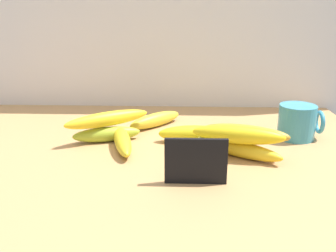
# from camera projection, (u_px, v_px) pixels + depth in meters

# --- Properties ---
(counter_top) EXTENTS (1.10, 0.76, 0.03)m
(counter_top) POSITION_uv_depth(u_px,v_px,m) (133.00, 158.00, 0.81)
(counter_top) COLOR #AF8151
(counter_top) RESTS_ON ground
(chalkboard_sign) EXTENTS (0.11, 0.02, 0.08)m
(chalkboard_sign) POSITION_uv_depth(u_px,v_px,m) (196.00, 163.00, 0.65)
(chalkboard_sign) COLOR black
(chalkboard_sign) RESTS_ON counter_top
(coffee_mug) EXTENTS (0.10, 0.09, 0.08)m
(coffee_mug) POSITION_uv_depth(u_px,v_px,m) (298.00, 122.00, 0.87)
(coffee_mug) COLOR teal
(coffee_mug) RESTS_ON counter_top
(banana_0) EXTENTS (0.09, 0.18, 0.04)m
(banana_0) POSITION_uv_depth(u_px,v_px,m) (205.00, 143.00, 0.80)
(banana_0) COLOR gold
(banana_0) RESTS_ON counter_top
(banana_1) EXTENTS (0.08, 0.18, 0.03)m
(banana_1) POSITION_uv_depth(u_px,v_px,m) (122.00, 141.00, 0.82)
(banana_1) COLOR gold
(banana_1) RESTS_ON counter_top
(banana_2) EXTENTS (0.14, 0.14, 0.04)m
(banana_2) POSITION_uv_depth(u_px,v_px,m) (155.00, 120.00, 0.97)
(banana_2) COLOR gold
(banana_2) RESTS_ON counter_top
(banana_3) EXTENTS (0.16, 0.08, 0.03)m
(banana_3) POSITION_uv_depth(u_px,v_px,m) (107.00, 134.00, 0.86)
(banana_3) COLOR #9FB32C
(banana_3) RESTS_ON counter_top
(banana_4) EXTENTS (0.18, 0.13, 0.03)m
(banana_4) POSITION_uv_depth(u_px,v_px,m) (238.00, 149.00, 0.78)
(banana_4) COLOR yellow
(banana_4) RESTS_ON counter_top
(banana_5) EXTENTS (0.17, 0.04, 0.04)m
(banana_5) POSITION_uv_depth(u_px,v_px,m) (194.00, 134.00, 0.85)
(banana_5) COLOR yellow
(banana_5) RESTS_ON counter_top
(banana_6) EXTENTS (0.19, 0.08, 0.04)m
(banana_6) POSITION_uv_depth(u_px,v_px,m) (238.00, 135.00, 0.75)
(banana_6) COLOR yellow
(banana_6) RESTS_ON banana_4
(banana_7) EXTENTS (0.19, 0.14, 0.03)m
(banana_7) POSITION_uv_depth(u_px,v_px,m) (108.00, 119.00, 0.86)
(banana_7) COLOR yellow
(banana_7) RESTS_ON banana_3
(banana_8) EXTENTS (0.18, 0.09, 0.03)m
(banana_8) POSITION_uv_depth(u_px,v_px,m) (245.00, 133.00, 0.77)
(banana_8) COLOR #B08529
(banana_8) RESTS_ON banana_4
(banana_9) EXTENTS (0.17, 0.06, 0.03)m
(banana_9) POSITION_uv_depth(u_px,v_px,m) (246.00, 135.00, 0.76)
(banana_9) COLOR gold
(banana_9) RESTS_ON banana_4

